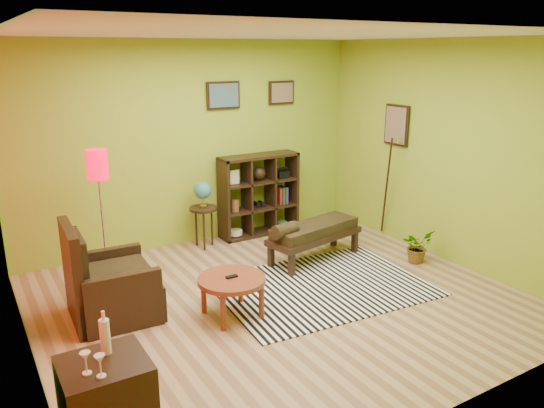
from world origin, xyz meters
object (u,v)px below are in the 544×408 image
floor_lamp (98,177)px  potted_plant (417,249)px  bench (313,232)px  globe_table (203,198)px  cube_shelf (260,195)px  coffee_table (232,283)px  armchair (108,289)px  side_cabinet (107,405)px

floor_lamp → potted_plant: size_ratio=3.76×
bench → potted_plant: bearing=-32.8°
globe_table → potted_plant: size_ratio=2.19×
globe_table → cube_shelf: (0.95, 0.10, -0.11)m
coffee_table → cube_shelf: cube_shelf is taller
armchair → cube_shelf: 3.00m
coffee_table → globe_table: globe_table is taller
armchair → floor_lamp: floor_lamp is taller
coffee_table → armchair: armchair is taller
coffee_table → globe_table: (0.58, 1.99, 0.34)m
coffee_table → globe_table: size_ratio=0.74×
floor_lamp → globe_table: 1.72m
globe_table → cube_shelf: size_ratio=0.78×
bench → potted_plant: bench is taller
side_cabinet → globe_table: (2.16, 3.25, 0.37)m
floor_lamp → globe_table: (1.50, 0.60, -0.60)m
floor_lamp → bench: size_ratio=1.16×
bench → potted_plant: 1.37m
side_cabinet → cube_shelf: (3.11, 3.34, 0.26)m
cube_shelf → floor_lamp: bearing=-164.1°
armchair → floor_lamp: size_ratio=0.64×
cube_shelf → armchair: bearing=-151.2°
globe_table → cube_shelf: 0.96m
bench → potted_plant: (1.14, -0.73, -0.23)m
armchair → globe_table: bearing=38.9°
coffee_table → armchair: bearing=149.6°
floor_lamp → cube_shelf: 2.64m
side_cabinet → floor_lamp: floor_lamp is taller
cube_shelf → potted_plant: (1.19, -2.02, -0.43)m
bench → coffee_table: bearing=-153.0°
potted_plant → floor_lamp: bearing=160.1°
side_cabinet → bench: size_ratio=0.71×
armchair → side_cabinet: armchair is taller
side_cabinet → bench: (3.16, 2.06, 0.05)m
coffee_table → potted_plant: 2.72m
floor_lamp → bench: 2.72m
globe_table → bench: globe_table is taller
side_cabinet → potted_plant: (4.30, 1.33, -0.17)m
armchair → globe_table: size_ratio=1.09×
coffee_table → bench: 1.77m
armchair → potted_plant: 3.85m
potted_plant → coffee_table: bearing=-178.6°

